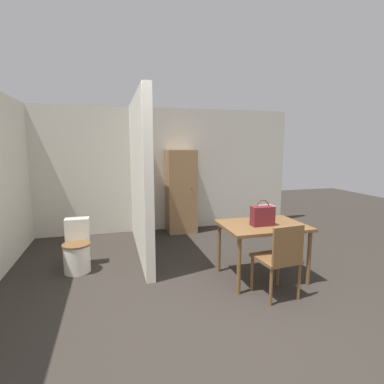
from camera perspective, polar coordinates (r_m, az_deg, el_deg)
The scene contains 9 objects.
ground_plane at distance 3.13m, azimuth 5.30°, elevation -25.16°, with size 16.00×16.00×0.00m, color #2D2823.
wall_back at distance 6.24m, azimuth -6.60°, elevation 4.16°, with size 5.76×0.12×2.50m.
partition_wall at distance 4.90m, azimuth -9.95°, elevation 2.85°, with size 0.12×2.46×2.50m.
dining_table at distance 4.05m, azimuth 13.28°, elevation -7.09°, with size 1.07×0.80×0.73m.
wooden_chair at distance 3.63m, azimuth 16.37°, elevation -11.79°, with size 0.48×0.48×0.88m.
toilet at distance 4.58m, azimuth -21.05°, elevation -10.22°, with size 0.38×0.53×0.71m.
handbag at distance 3.93m, azimuth 13.28°, elevation -4.41°, with size 0.29×0.14×0.33m.
wooden_cabinet at distance 6.06m, azimuth -2.09°, elevation 0.12°, with size 0.57×0.49×1.67m.
space_heater at distance 6.23m, azimuth 13.80°, elevation -5.08°, with size 0.32×0.23×0.56m.
Camera 1 is at (-0.93, -2.42, 1.74)m, focal length 28.00 mm.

